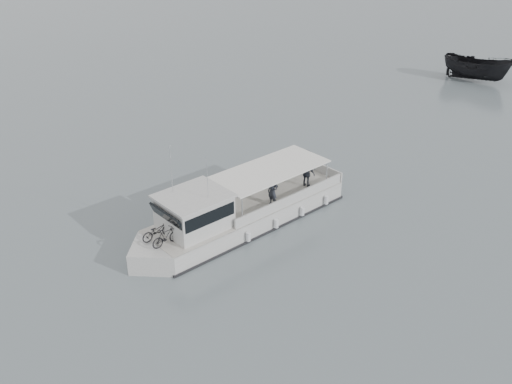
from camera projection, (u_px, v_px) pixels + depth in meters
ground at (312, 190)px, 32.53m from camera, size 1400.00×1400.00×0.00m
tour_boat at (231, 215)px, 28.39m from camera, size 12.75×4.18×5.30m
dark_motorboat at (477, 68)px, 50.65m from camera, size 4.06×6.42×2.32m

